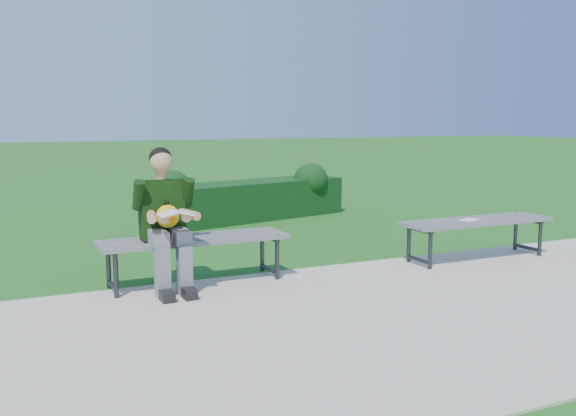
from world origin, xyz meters
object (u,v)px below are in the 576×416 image
(hedge, at_px, (253,197))
(paper_sheet, at_px, (470,220))
(bench_left, at_px, (195,243))
(seated_boy, at_px, (165,215))
(bench_right, at_px, (477,224))

(hedge, bearing_deg, paper_sheet, -75.06)
(bench_left, distance_m, paper_sheet, 3.11)
(hedge, distance_m, seated_boy, 4.39)
(bench_left, height_order, seated_boy, seated_boy)
(seated_boy, bearing_deg, paper_sheet, -3.31)
(seated_boy, relative_size, paper_sheet, 4.96)
(hedge, relative_size, paper_sheet, 12.29)
(hedge, xyz_separation_m, bench_left, (-2.06, -3.60, 0.07))
(paper_sheet, bearing_deg, seated_boy, 176.69)
(hedge, bearing_deg, seated_boy, -122.61)
(hedge, distance_m, bench_right, 4.05)
(seated_boy, bearing_deg, hedge, 57.39)
(hedge, height_order, paper_sheet, hedge)
(seated_boy, bearing_deg, bench_right, -3.21)
(bench_left, relative_size, bench_right, 1.00)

